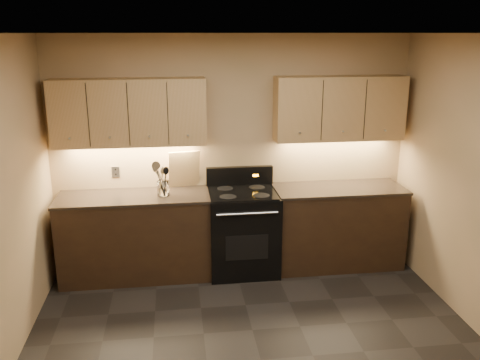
# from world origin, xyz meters

# --- Properties ---
(floor) EXTENTS (4.00, 4.00, 0.00)m
(floor) POSITION_xyz_m (0.00, 0.00, 0.00)
(floor) COLOR black
(floor) RESTS_ON ground
(ceiling) EXTENTS (4.00, 4.00, 0.00)m
(ceiling) POSITION_xyz_m (0.00, 0.00, 2.60)
(ceiling) COLOR silver
(ceiling) RESTS_ON wall_back
(wall_back) EXTENTS (4.00, 0.04, 2.60)m
(wall_back) POSITION_xyz_m (0.00, 2.00, 1.30)
(wall_back) COLOR tan
(wall_back) RESTS_ON ground
(counter_left) EXTENTS (1.62, 0.62, 0.93)m
(counter_left) POSITION_xyz_m (-1.10, 1.70, 0.47)
(counter_left) COLOR black
(counter_left) RESTS_ON ground
(counter_right) EXTENTS (1.46, 0.62, 0.93)m
(counter_right) POSITION_xyz_m (1.18, 1.70, 0.47)
(counter_right) COLOR black
(counter_right) RESTS_ON ground
(stove) EXTENTS (0.76, 0.68, 1.14)m
(stove) POSITION_xyz_m (0.08, 1.68, 0.48)
(stove) COLOR black
(stove) RESTS_ON ground
(upper_cab_left) EXTENTS (1.60, 0.30, 0.70)m
(upper_cab_left) POSITION_xyz_m (-1.10, 1.85, 1.80)
(upper_cab_left) COLOR tan
(upper_cab_left) RESTS_ON wall_back
(upper_cab_right) EXTENTS (1.44, 0.30, 0.70)m
(upper_cab_right) POSITION_xyz_m (1.18, 1.85, 1.80)
(upper_cab_right) COLOR tan
(upper_cab_right) RESTS_ON wall_back
(outlet_plate) EXTENTS (0.08, 0.01, 0.12)m
(outlet_plate) POSITION_xyz_m (-1.30, 1.99, 1.12)
(outlet_plate) COLOR #B2B5BA
(outlet_plate) RESTS_ON wall_back
(utensil_crock) EXTENTS (0.15, 0.15, 0.16)m
(utensil_crock) POSITION_xyz_m (-0.78, 1.67, 1.00)
(utensil_crock) COLOR white
(utensil_crock) RESTS_ON counter_left
(cutting_board) EXTENTS (0.36, 0.18, 0.43)m
(cutting_board) POSITION_xyz_m (-0.55, 1.94, 1.14)
(cutting_board) COLOR tan
(cutting_board) RESTS_ON counter_left
(wooden_spoon) EXTENTS (0.11, 0.09, 0.30)m
(wooden_spoon) POSITION_xyz_m (-0.81, 1.66, 1.09)
(wooden_spoon) COLOR tan
(wooden_spoon) RESTS_ON utensil_crock
(black_spoon) EXTENTS (0.11, 0.10, 0.31)m
(black_spoon) POSITION_xyz_m (-0.78, 1.67, 1.10)
(black_spoon) COLOR black
(black_spoon) RESTS_ON utensil_crock
(black_turner) EXTENTS (0.18, 0.17, 0.35)m
(black_turner) POSITION_xyz_m (-0.77, 1.65, 1.11)
(black_turner) COLOR black
(black_turner) RESTS_ON utensil_crock
(steel_spatula) EXTENTS (0.23, 0.12, 0.35)m
(steel_spatula) POSITION_xyz_m (-0.74, 1.69, 1.11)
(steel_spatula) COLOR silver
(steel_spatula) RESTS_ON utensil_crock
(steel_skimmer) EXTENTS (0.20, 0.10, 0.37)m
(steel_skimmer) POSITION_xyz_m (-0.74, 1.65, 1.13)
(steel_skimmer) COLOR silver
(steel_skimmer) RESTS_ON utensil_crock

